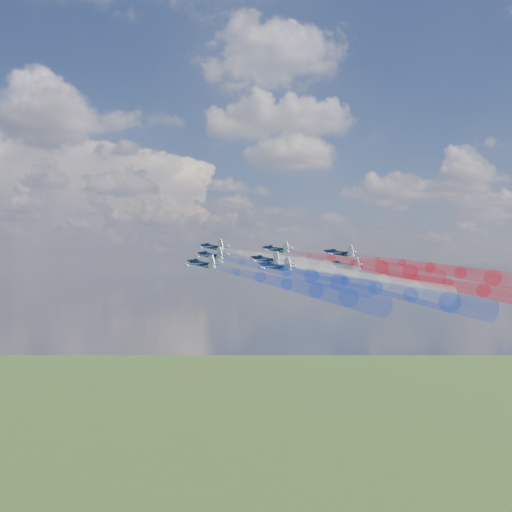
{
  "coord_description": "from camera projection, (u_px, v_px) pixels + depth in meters",
  "views": [
    {
      "loc": [
        -38.32,
        -148.27,
        140.83
      ],
      "look_at": [
        -22.79,
        -9.74,
        143.61
      ],
      "focal_mm": 43.38,
      "sensor_mm": 36.0,
      "label": 1
    }
  ],
  "objects": [
    {
      "name": "jet_lead",
      "position": [
        212.0,
        247.0,
        152.11
      ],
      "size": [
        12.69,
        13.61,
        4.91
      ],
      "primitive_type": null,
      "rotation": [
        0.14,
        -0.09,
        0.56
      ],
      "color": "black"
    },
    {
      "name": "trail_lead",
      "position": [
        280.0,
        260.0,
        132.31
      ],
      "size": [
        25.35,
        37.46,
        9.44
      ],
      "primitive_type": null,
      "rotation": [
        0.14,
        -0.09,
        0.56
      ],
      "color": "white"
    },
    {
      "name": "jet_inner_left",
      "position": [
        210.0,
        255.0,
        138.31
      ],
      "size": [
        12.69,
        13.61,
        4.91
      ],
      "primitive_type": null,
      "rotation": [
        0.14,
        -0.09,
        0.56
      ],
      "color": "black"
    },
    {
      "name": "trail_inner_left",
      "position": [
        286.0,
        271.0,
        118.5
      ],
      "size": [
        25.35,
        37.46,
        9.44
      ],
      "primitive_type": null,
      "rotation": [
        0.14,
        -0.09,
        0.56
      ],
      "color": "#1737C3"
    },
    {
      "name": "jet_inner_right",
      "position": [
        276.0,
        249.0,
        148.98
      ],
      "size": [
        12.69,
        13.61,
        4.91
      ],
      "primitive_type": null,
      "rotation": [
        0.14,
        -0.09,
        0.56
      ],
      "color": "black"
    },
    {
      "name": "trail_inner_right",
      "position": [
        355.0,
        263.0,
        129.18
      ],
      "size": [
        25.35,
        37.46,
        9.44
      ],
      "primitive_type": null,
      "rotation": [
        0.14,
        -0.09,
        0.56
      ],
      "color": "red"
    },
    {
      "name": "jet_outer_left",
      "position": [
        202.0,
        264.0,
        122.92
      ],
      "size": [
        12.69,
        13.61,
        4.91
      ],
      "primitive_type": null,
      "rotation": [
        0.14,
        -0.09,
        0.56
      ],
      "color": "black"
    },
    {
      "name": "trail_outer_left",
      "position": [
        287.0,
        284.0,
        103.12
      ],
      "size": [
        25.35,
        37.46,
        9.44
      ],
      "primitive_type": null,
      "rotation": [
        0.14,
        -0.09,
        0.56
      ],
      "color": "#1737C3"
    },
    {
      "name": "jet_center_third",
      "position": [
        266.0,
        260.0,
        134.67
      ],
      "size": [
        12.69,
        13.61,
        4.91
      ],
      "primitive_type": null,
      "rotation": [
        0.14,
        -0.09,
        0.56
      ],
      "color": "black"
    },
    {
      "name": "trail_center_third",
      "position": [
        353.0,
        277.0,
        114.86
      ],
      "size": [
        25.35,
        37.46,
        9.44
      ],
      "primitive_type": null,
      "rotation": [
        0.14,
        -0.09,
        0.56
      ],
      "color": "white"
    },
    {
      "name": "jet_outer_right",
      "position": [
        339.0,
        253.0,
        146.77
      ],
      "size": [
        12.69,
        13.61,
        4.91
      ],
      "primitive_type": null,
      "rotation": [
        0.14,
        -0.09,
        0.56
      ],
      "color": "black"
    },
    {
      "name": "trail_outer_right",
      "position": [
        430.0,
        267.0,
        126.97
      ],
      "size": [
        25.35,
        37.46,
        9.44
      ],
      "primitive_type": null,
      "rotation": [
        0.14,
        -0.09,
        0.56
      ],
      "color": "red"
    },
    {
      "name": "jet_rear_left",
      "position": [
        276.0,
        267.0,
        121.72
      ],
      "size": [
        12.69,
        13.61,
        4.91
      ],
      "primitive_type": null,
      "rotation": [
        0.14,
        -0.09,
        0.56
      ],
      "color": "black"
    },
    {
      "name": "trail_rear_left",
      "position": [
        376.0,
        287.0,
        101.91
      ],
      "size": [
        25.35,
        37.46,
        9.44
      ],
      "primitive_type": null,
      "rotation": [
        0.14,
        -0.09,
        0.56
      ],
      "color": "#1737C3"
    },
    {
      "name": "jet_rear_right",
      "position": [
        344.0,
        266.0,
        131.02
      ],
      "size": [
        12.69,
        13.61,
        4.91
      ],
      "primitive_type": null,
      "rotation": [
        0.14,
        -0.09,
        0.56
      ],
      "color": "black"
    },
    {
      "name": "trail_rear_right",
      "position": [
        448.0,
        284.0,
        111.21
      ],
      "size": [
        25.35,
        37.46,
        9.44
      ],
      "primitive_type": null,
      "rotation": [
        0.14,
        -0.09,
        0.56
      ],
      "color": "red"
    }
  ]
}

